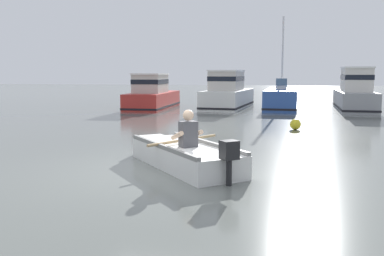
{
  "coord_description": "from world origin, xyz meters",
  "views": [
    {
      "loc": [
        2.2,
        -8.03,
        1.91
      ],
      "look_at": [
        0.23,
        2.42,
        0.55
      ],
      "focal_mm": 40.26,
      "sensor_mm": 36.0,
      "label": 1
    }
  ],
  "objects_px": {
    "moored_boat_blue": "(281,99)",
    "moored_boat_grey": "(355,94)",
    "mooring_buoy": "(295,124)",
    "moored_boat_red": "(152,95)",
    "moored_boat_white": "(228,94)",
    "rowboat_with_person": "(183,154)"
  },
  "relations": [
    {
      "from": "moored_boat_white",
      "to": "moored_boat_blue",
      "type": "relative_size",
      "value": 0.97
    },
    {
      "from": "moored_boat_grey",
      "to": "moored_boat_blue",
      "type": "bearing_deg",
      "value": 174.94
    },
    {
      "from": "rowboat_with_person",
      "to": "moored_boat_grey",
      "type": "relative_size",
      "value": 0.54
    },
    {
      "from": "rowboat_with_person",
      "to": "moored_boat_blue",
      "type": "distance_m",
      "value": 15.43
    },
    {
      "from": "moored_boat_red",
      "to": "mooring_buoy",
      "type": "bearing_deg",
      "value": -46.71
    },
    {
      "from": "moored_boat_red",
      "to": "moored_boat_blue",
      "type": "xyz_separation_m",
      "value": [
        6.88,
        1.26,
        -0.19
      ]
    },
    {
      "from": "rowboat_with_person",
      "to": "moored_boat_red",
      "type": "bearing_deg",
      "value": 108.37
    },
    {
      "from": "moored_boat_white",
      "to": "moored_boat_grey",
      "type": "relative_size",
      "value": 0.99
    },
    {
      "from": "moored_boat_white",
      "to": "mooring_buoy",
      "type": "xyz_separation_m",
      "value": [
        3.2,
        -8.61,
        -0.59
      ]
    },
    {
      "from": "moored_boat_grey",
      "to": "mooring_buoy",
      "type": "bearing_deg",
      "value": -111.54
    },
    {
      "from": "moored_boat_white",
      "to": "mooring_buoy",
      "type": "bearing_deg",
      "value": -69.61
    },
    {
      "from": "mooring_buoy",
      "to": "rowboat_with_person",
      "type": "bearing_deg",
      "value": -111.86
    },
    {
      "from": "rowboat_with_person",
      "to": "moored_boat_white",
      "type": "xyz_separation_m",
      "value": [
        -0.65,
        14.97,
        0.52
      ]
    },
    {
      "from": "moored_boat_red",
      "to": "moored_boat_white",
      "type": "relative_size",
      "value": 0.92
    },
    {
      "from": "moored_boat_blue",
      "to": "moored_boat_grey",
      "type": "height_order",
      "value": "moored_boat_blue"
    },
    {
      "from": "moored_boat_blue",
      "to": "mooring_buoy",
      "type": "distance_m",
      "value": 8.91
    },
    {
      "from": "mooring_buoy",
      "to": "moored_boat_white",
      "type": "bearing_deg",
      "value": 110.39
    },
    {
      "from": "moored_boat_grey",
      "to": "mooring_buoy",
      "type": "xyz_separation_m",
      "value": [
        -3.38,
        -8.57,
        -0.64
      ]
    },
    {
      "from": "moored_boat_blue",
      "to": "moored_boat_grey",
      "type": "xyz_separation_m",
      "value": [
        3.7,
        -0.33,
        0.31
      ]
    },
    {
      "from": "moored_boat_grey",
      "to": "mooring_buoy",
      "type": "relative_size",
      "value": 16.42
    },
    {
      "from": "moored_boat_white",
      "to": "moored_boat_blue",
      "type": "xyz_separation_m",
      "value": [
        2.88,
        0.3,
        -0.26
      ]
    },
    {
      "from": "moored_boat_red",
      "to": "moored_boat_blue",
      "type": "bearing_deg",
      "value": 10.36
    }
  ]
}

